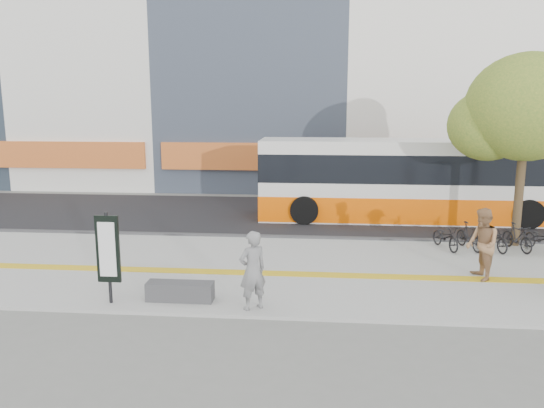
# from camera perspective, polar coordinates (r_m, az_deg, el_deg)

# --- Properties ---
(ground) EXTENTS (120.00, 120.00, 0.00)m
(ground) POSITION_cam_1_polar(r_m,az_deg,el_deg) (13.87, 2.07, -9.16)
(ground) COLOR slate
(ground) RESTS_ON ground
(sidewalk) EXTENTS (40.00, 7.00, 0.08)m
(sidewalk) POSITION_cam_1_polar(r_m,az_deg,el_deg) (15.27, 2.37, -7.09)
(sidewalk) COLOR gray
(sidewalk) RESTS_ON ground
(tactile_strip) EXTENTS (40.00, 0.45, 0.01)m
(tactile_strip) POSITION_cam_1_polar(r_m,az_deg,el_deg) (14.79, 2.28, -7.52)
(tactile_strip) COLOR gold
(tactile_strip) RESTS_ON sidewalk
(street) EXTENTS (40.00, 8.00, 0.06)m
(street) POSITION_cam_1_polar(r_m,az_deg,el_deg) (22.52, 3.30, -1.20)
(street) COLOR black
(street) RESTS_ON ground
(curb) EXTENTS (40.00, 0.25, 0.14)m
(curb) POSITION_cam_1_polar(r_m,az_deg,el_deg) (18.62, 2.90, -3.67)
(curb) COLOR #343436
(curb) RESTS_ON ground
(bench) EXTENTS (1.60, 0.45, 0.45)m
(bench) POSITION_cam_1_polar(r_m,az_deg,el_deg) (13.04, -9.85, -9.23)
(bench) COLOR #343436
(bench) RESTS_ON sidewalk
(signboard) EXTENTS (0.55, 0.10, 2.20)m
(signboard) POSITION_cam_1_polar(r_m,az_deg,el_deg) (12.94, -17.24, -4.79)
(signboard) COLOR black
(signboard) RESTS_ON sidewalk
(street_tree) EXTENTS (4.40, 3.80, 6.31)m
(street_tree) POSITION_cam_1_polar(r_m,az_deg,el_deg) (18.98, 25.52, 9.14)
(street_tree) COLOR #3B2C1A
(street_tree) RESTS_ON sidewalk
(bus) EXTENTS (12.07, 2.86, 3.21)m
(bus) POSITION_cam_1_polar(r_m,az_deg,el_deg) (22.05, 14.65, 2.27)
(bus) COLOR silver
(bus) RESTS_ON street
(bicycle_row) EXTENTS (3.92, 1.58, 0.87)m
(bicycle_row) POSITION_cam_1_polar(r_m,az_deg,el_deg) (18.41, 22.70, -3.36)
(bicycle_row) COLOR black
(bicycle_row) RESTS_ON sidewalk
(seated_woman) EXTENTS (0.80, 0.75, 1.84)m
(seated_woman) POSITION_cam_1_polar(r_m,az_deg,el_deg) (12.12, -2.11, -7.16)
(seated_woman) COLOR black
(seated_woman) RESTS_ON sidewalk
(pedestrian_tan) EXTENTS (0.82, 1.01, 1.93)m
(pedestrian_tan) POSITION_cam_1_polar(r_m,az_deg,el_deg) (15.16, 21.67, -4.05)
(pedestrian_tan) COLOR #976E49
(pedestrian_tan) RESTS_ON sidewalk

